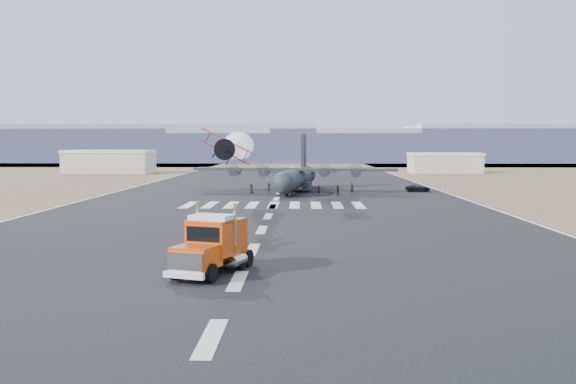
{
  "coord_description": "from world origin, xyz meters",
  "views": [
    {
      "loc": [
        4.11,
        -40.13,
        8.75
      ],
      "look_at": [
        2.7,
        21.94,
        4.0
      ],
      "focal_mm": 40.0,
      "sensor_mm": 36.0,
      "label": 1
    }
  ],
  "objects_px": {
    "crew_a": "(319,190)",
    "crew_e": "(251,189)",
    "crew_b": "(288,190)",
    "support_vehicle": "(418,188)",
    "hangar_right": "(444,163)",
    "crew_h": "(337,191)",
    "semi_truck": "(213,244)",
    "crew_g": "(352,188)",
    "crew_d": "(292,190)",
    "crew_f": "(279,190)",
    "crew_c": "(269,188)",
    "hangar_left": "(110,161)",
    "aerobatic_biplane": "(226,148)",
    "transport_aircraft": "(296,176)"
  },
  "relations": [
    {
      "from": "hangar_right",
      "to": "crew_a",
      "type": "distance_m",
      "value": 91.51
    },
    {
      "from": "crew_e",
      "to": "crew_f",
      "type": "height_order",
      "value": "crew_f"
    },
    {
      "from": "crew_c",
      "to": "crew_f",
      "type": "relative_size",
      "value": 1.07
    },
    {
      "from": "hangar_right",
      "to": "crew_e",
      "type": "xyz_separation_m",
      "value": [
        -50.77,
        -79.38,
        -2.18
      ]
    },
    {
      "from": "crew_a",
      "to": "crew_e",
      "type": "bearing_deg",
      "value": -60.35
    },
    {
      "from": "semi_truck",
      "to": "crew_a",
      "type": "relative_size",
      "value": 5.26
    },
    {
      "from": "aerobatic_biplane",
      "to": "crew_e",
      "type": "distance_m",
      "value": 42.81
    },
    {
      "from": "crew_e",
      "to": "crew_g",
      "type": "distance_m",
      "value": 17.42
    },
    {
      "from": "hangar_right",
      "to": "crew_b",
      "type": "bearing_deg",
      "value": -118.21
    },
    {
      "from": "transport_aircraft",
      "to": "support_vehicle",
      "type": "height_order",
      "value": "transport_aircraft"
    },
    {
      "from": "crew_b",
      "to": "crew_h",
      "type": "distance_m",
      "value": 8.36
    },
    {
      "from": "hangar_left",
      "to": "crew_f",
      "type": "distance_m",
      "value": 94.18
    },
    {
      "from": "hangar_left",
      "to": "crew_e",
      "type": "distance_m",
      "value": 88.15
    },
    {
      "from": "hangar_right",
      "to": "aerobatic_biplane",
      "type": "relative_size",
      "value": 3.6
    },
    {
      "from": "crew_c",
      "to": "crew_h",
      "type": "bearing_deg",
      "value": -11.3
    },
    {
      "from": "semi_truck",
      "to": "transport_aircraft",
      "type": "bearing_deg",
      "value": 104.94
    },
    {
      "from": "crew_b",
      "to": "crew_c",
      "type": "xyz_separation_m",
      "value": [
        -3.42,
        3.62,
        0.12
      ]
    },
    {
      "from": "transport_aircraft",
      "to": "crew_e",
      "type": "height_order",
      "value": "transport_aircraft"
    },
    {
      "from": "hangar_left",
      "to": "crew_h",
      "type": "bearing_deg",
      "value": -52.09
    },
    {
      "from": "crew_h",
      "to": "support_vehicle",
      "type": "bearing_deg",
      "value": -165.97
    },
    {
      "from": "crew_g",
      "to": "hangar_left",
      "type": "bearing_deg",
      "value": 138.69
    },
    {
      "from": "crew_e",
      "to": "crew_g",
      "type": "xyz_separation_m",
      "value": [
        17.42,
        0.09,
        0.1
      ]
    },
    {
      "from": "hangar_right",
      "to": "transport_aircraft",
      "type": "relative_size",
      "value": 0.56
    },
    {
      "from": "crew_h",
      "to": "semi_truck",
      "type": "bearing_deg",
      "value": 58.83
    },
    {
      "from": "crew_d",
      "to": "crew_f",
      "type": "relative_size",
      "value": 1.03
    },
    {
      "from": "aerobatic_biplane",
      "to": "crew_a",
      "type": "bearing_deg",
      "value": 71.99
    },
    {
      "from": "crew_a",
      "to": "crew_f",
      "type": "height_order",
      "value": "crew_f"
    },
    {
      "from": "crew_g",
      "to": "crew_f",
      "type": "bearing_deg",
      "value": -154.34
    },
    {
      "from": "hangar_right",
      "to": "semi_truck",
      "type": "relative_size",
      "value": 2.28
    },
    {
      "from": "crew_b",
      "to": "crew_f",
      "type": "distance_m",
      "value": 1.63
    },
    {
      "from": "crew_e",
      "to": "crew_h",
      "type": "distance_m",
      "value": 15.45
    },
    {
      "from": "hangar_right",
      "to": "transport_aircraft",
      "type": "height_order",
      "value": "transport_aircraft"
    },
    {
      "from": "hangar_right",
      "to": "support_vehicle",
      "type": "relative_size",
      "value": 4.68
    },
    {
      "from": "crew_b",
      "to": "crew_g",
      "type": "height_order",
      "value": "crew_g"
    },
    {
      "from": "transport_aircraft",
      "to": "crew_f",
      "type": "xyz_separation_m",
      "value": [
        -2.73,
        -9.0,
        -1.86
      ]
    },
    {
      "from": "crew_e",
      "to": "crew_h",
      "type": "relative_size",
      "value": 0.92
    },
    {
      "from": "crew_d",
      "to": "crew_g",
      "type": "distance_m",
      "value": 10.9
    },
    {
      "from": "crew_a",
      "to": "crew_h",
      "type": "xyz_separation_m",
      "value": [
        3.02,
        -1.74,
        0.05
      ]
    },
    {
      "from": "hangar_left",
      "to": "crew_f",
      "type": "bearing_deg",
      "value": -56.3
    },
    {
      "from": "semi_truck",
      "to": "support_vehicle",
      "type": "xyz_separation_m",
      "value": [
        26.92,
        73.57,
        -1.34
      ]
    },
    {
      "from": "hangar_left",
      "to": "crew_g",
      "type": "xyz_separation_m",
      "value": [
        64.65,
        -74.29,
        -2.48
      ]
    },
    {
      "from": "crew_d",
      "to": "crew_a",
      "type": "bearing_deg",
      "value": 154.29
    },
    {
      "from": "crew_a",
      "to": "crew_b",
      "type": "xyz_separation_m",
      "value": [
        -5.13,
        0.08,
        -0.06
      ]
    },
    {
      "from": "crew_f",
      "to": "transport_aircraft",
      "type": "bearing_deg",
      "value": -160.35
    },
    {
      "from": "support_vehicle",
      "to": "crew_b",
      "type": "bearing_deg",
      "value": 105.14
    },
    {
      "from": "transport_aircraft",
      "to": "crew_g",
      "type": "height_order",
      "value": "transport_aircraft"
    },
    {
      "from": "hangar_right",
      "to": "crew_g",
      "type": "relative_size",
      "value": 11.0
    },
    {
      "from": "crew_g",
      "to": "crew_h",
      "type": "distance_m",
      "value": 5.84
    },
    {
      "from": "crew_b",
      "to": "aerobatic_biplane",
      "type": "bearing_deg",
      "value": 141.09
    },
    {
      "from": "crew_b",
      "to": "support_vehicle",
      "type": "bearing_deg",
      "value": -100.04
    }
  ]
}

